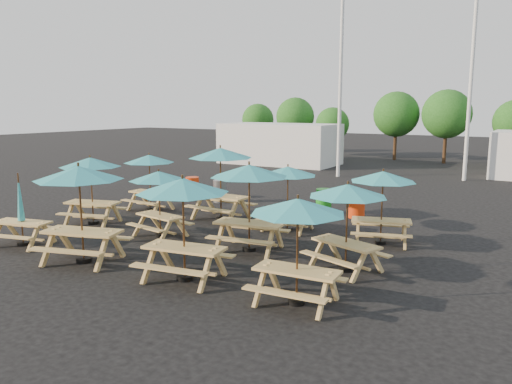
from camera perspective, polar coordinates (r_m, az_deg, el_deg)
The scene contains 25 objects.
ground at distance 15.96m, azimuth -2.78°, elevation -4.68°, with size 120.00×120.00×0.00m, color black.
picnic_unit_0 at distance 15.85m, azimuth -25.25°, elevation -2.49°, with size 1.96×1.81×2.12m.
picnic_unit_1 at distance 17.69m, azimuth -18.40°, elevation 2.81°, with size 2.54×2.54×2.31m.
picnic_unit_2 at distance 19.53m, azimuth -12.11°, elevation 3.36°, with size 1.95×1.95×2.17m.
picnic_unit_3 at distance 13.31m, azimuth -19.57°, elevation 1.43°, with size 2.76×2.76×2.52m.
picnic_unit_4 at distance 15.43m, azimuth -11.05°, elevation 1.37°, with size 2.08×2.08×2.06m.
picnic_unit_5 at distance 17.55m, azimuth -4.09°, elevation 3.99°, with size 2.33×2.33×2.57m.
picnic_unit_6 at distance 11.34m, azimuth -8.37°, elevation 0.01°, with size 2.42×2.42×2.40m.
picnic_unit_7 at distance 13.58m, azimuth -0.79°, elevation 1.84°, with size 2.47×2.47×2.44m.
picnic_unit_8 at distance 15.92m, azimuth 3.66°, elevation 1.97°, with size 1.96×1.96×2.11m.
picnic_unit_9 at distance 9.89m, azimuth 4.79°, elevation -2.35°, with size 2.08×2.08×2.21m.
picnic_unit_10 at distance 12.10m, azimuth 10.43°, elevation -0.41°, with size 2.42×2.42×2.17m.
picnic_unit_11 at distance 14.78m, azimuth 14.31°, elevation 1.25°, with size 2.40×2.40×2.16m.
waste_bin_0 at distance 21.98m, azimuth -7.28°, elevation 0.49°, with size 0.58×0.58×0.94m, color red.
waste_bin_1 at distance 20.99m, azimuth -4.12°, elevation 0.11°, with size 0.58×0.58×0.94m, color gray.
waste_bin_2 at distance 18.83m, azimuth 7.75°, elevation -1.07°, with size 0.58×0.58×0.94m, color #1A911D.
waste_bin_3 at distance 18.36m, azimuth 11.44°, elevation -1.45°, with size 0.58×0.58×0.94m, color red.
mast_0 at distance 28.93m, azimuth 9.67°, elevation 13.62°, with size 0.20×0.20×12.00m, color silver.
mast_1 at distance 29.20m, azimuth 23.45°, elevation 12.94°, with size 0.20×0.20×12.00m, color silver.
event_tent_0 at distance 35.12m, azimuth 2.69°, elevation 5.52°, with size 8.00×4.00×2.80m, color silver.
tree_0 at distance 44.34m, azimuth 0.22°, elevation 8.26°, with size 2.80×2.80×4.24m.
tree_1 at distance 41.08m, azimuth 4.50°, elevation 8.56°, with size 3.11×3.11×4.72m.
tree_2 at distance 39.47m, azimuth 8.72°, elevation 7.67°, with size 2.59×2.59×3.93m.
tree_3 at distance 38.96m, azimuth 15.75°, elevation 8.54°, with size 3.36×3.36×5.09m.
tree_4 at distance 37.70m, azimuth 20.97°, elevation 8.32°, with size 3.41×3.41×5.17m.
Camera 1 is at (8.61, -12.83, 3.97)m, focal length 35.00 mm.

